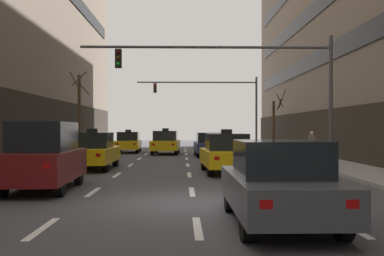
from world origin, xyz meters
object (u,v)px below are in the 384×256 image
at_px(car_driving_3, 209,145).
at_px(car_driving_5, 44,156).
at_px(taxi_driving_2, 226,154).
at_px(street_tree_1, 274,123).
at_px(taxi_driving_1, 93,151).
at_px(taxi_driving_6, 128,142).
at_px(traffic_signal_0, 249,74).
at_px(pedestrian_0, 312,144).
at_px(traffic_signal_1, 219,98).
at_px(street_tree_0, 79,112).
at_px(car_driving_0, 278,183).
at_px(taxi_driving_4, 166,143).

distance_m(car_driving_3, car_driving_5, 17.73).
xyz_separation_m(taxi_driving_2, car_driving_5, (-6.21, -5.27, 0.22)).
height_order(car_driving_5, street_tree_1, street_tree_1).
xyz_separation_m(taxi_driving_1, taxi_driving_6, (-0.05, 14.59, -0.04)).
bearing_deg(traffic_signal_0, pedestrian_0, 46.85).
relative_size(traffic_signal_1, street_tree_0, 1.91).
bearing_deg(traffic_signal_0, car_driving_0, -95.36).
height_order(taxi_driving_1, taxi_driving_6, taxi_driving_1).
height_order(taxi_driving_1, street_tree_1, street_tree_1).
bearing_deg(car_driving_0, car_driving_5, 140.39).
bearing_deg(car_driving_5, taxi_driving_2, 40.31).
bearing_deg(car_driving_0, street_tree_0, 112.51).
xyz_separation_m(taxi_driving_6, pedestrian_0, (11.38, -11.39, 0.28)).
height_order(taxi_driving_2, car_driving_5, car_driving_5).
bearing_deg(car_driving_5, street_tree_1, 62.18).
distance_m(taxi_driving_2, street_tree_1, 18.10).
bearing_deg(car_driving_3, pedestrian_0, -49.49).
relative_size(taxi_driving_1, street_tree_1, 0.94).
height_order(taxi_driving_2, car_driving_3, taxi_driving_2).
xyz_separation_m(car_driving_3, traffic_signal_0, (1.17, -10.60, 3.57)).
bearing_deg(street_tree_0, street_tree_1, 23.89).
bearing_deg(taxi_driving_2, car_driving_0, -89.80).
xyz_separation_m(taxi_driving_4, traffic_signal_1, (4.53, 6.84, 3.82)).
height_order(taxi_driving_2, street_tree_1, street_tree_1).
relative_size(car_driving_3, taxi_driving_4, 0.93).
xyz_separation_m(taxi_driving_2, taxi_driving_6, (-6.17, 16.56, -0.03)).
bearing_deg(car_driving_3, taxi_driving_2, -89.60).
height_order(street_tree_0, street_tree_1, street_tree_0).
relative_size(car_driving_5, traffic_signal_1, 0.41).
relative_size(car_driving_0, car_driving_3, 1.03).
bearing_deg(car_driving_5, taxi_driving_4, 81.06).
bearing_deg(traffic_signal_0, car_driving_3, 96.28).
relative_size(car_driving_5, street_tree_0, 0.79).
height_order(street_tree_1, pedestrian_0, street_tree_1).
bearing_deg(street_tree_0, car_driving_3, 3.88).
distance_m(car_driving_5, pedestrian_0, 15.47).
bearing_deg(taxi_driving_1, car_driving_5, -90.74).
bearing_deg(taxi_driving_2, taxi_driving_6, 110.42).
distance_m(taxi_driving_2, pedestrian_0, 7.35).
distance_m(taxi_driving_6, pedestrian_0, 16.11).
bearing_deg(car_driving_0, pedestrian_0, 71.63).
xyz_separation_m(car_driving_5, taxi_driving_6, (0.04, 21.83, -0.25)).
height_order(taxi_driving_2, street_tree_0, street_tree_0).
bearing_deg(traffic_signal_0, taxi_driving_1, 170.48).
xyz_separation_m(traffic_signal_0, street_tree_0, (-9.84, 10.02, -1.38)).
relative_size(car_driving_0, taxi_driving_2, 0.98).
height_order(taxi_driving_6, pedestrian_0, taxi_driving_6).
distance_m(car_driving_5, street_tree_1, 25.37).
height_order(taxi_driving_4, street_tree_0, street_tree_0).
xyz_separation_m(taxi_driving_2, street_tree_1, (5.62, 17.14, 1.51)).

